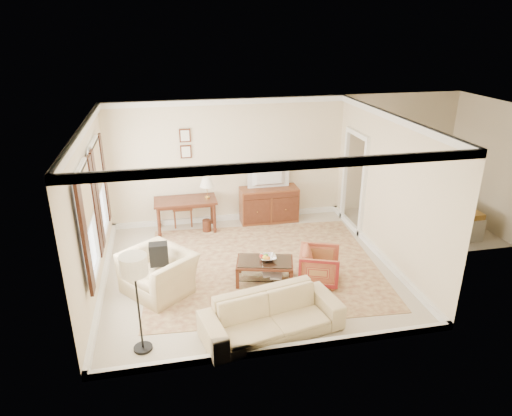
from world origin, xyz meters
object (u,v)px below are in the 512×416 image
object	(u,v)px
sofa	(272,310)
club_armchair	(158,266)
striped_armchair	(319,265)
tv	(269,169)
writing_desk	(185,204)
sideboard	(269,205)
coffee_table	(265,266)

from	to	relation	value
sofa	club_armchair	bearing A→B (deg)	125.38
striped_armchair	tv	bearing A→B (deg)	25.84
writing_desk	tv	world-z (taller)	tv
sideboard	coffee_table	world-z (taller)	sideboard
striped_armchair	sofa	distance (m)	1.75
writing_desk	striped_armchair	xyz separation A→B (m)	(2.23, -2.77, -0.29)
tv	sofa	world-z (taller)	tv
sideboard	club_armchair	xyz separation A→B (m)	(-2.61, -2.63, 0.08)
club_armchair	sofa	world-z (taller)	club_armchair
writing_desk	sofa	xyz separation A→B (m)	(1.03, -4.04, -0.23)
club_armchair	sofa	distance (m)	2.29
tv	coffee_table	distance (m)	2.94
coffee_table	sofa	xyz separation A→B (m)	(-0.23, -1.49, 0.09)
writing_desk	sofa	size ratio (longest dim) A/B	0.65
writing_desk	sofa	distance (m)	4.18
coffee_table	club_armchair	xyz separation A→B (m)	(-1.90, 0.07, 0.17)
tv	striped_armchair	world-z (taller)	tv
coffee_table	tv	bearing A→B (deg)	75.16
tv	club_armchair	distance (m)	3.78
sideboard	coffee_table	distance (m)	2.79
striped_armchair	club_armchair	world-z (taller)	club_armchair
tv	coffee_table	bearing A→B (deg)	75.16
sideboard	club_armchair	distance (m)	3.71
sideboard	striped_armchair	bearing A→B (deg)	-84.91
sideboard	coffee_table	size ratio (longest dim) A/B	1.20
striped_armchair	writing_desk	bearing A→B (deg)	59.60
striped_armchair	sofa	xyz separation A→B (m)	(-1.20, -1.27, 0.06)
tv	club_armchair	world-z (taller)	tv
tv	sofa	distance (m)	4.37
sideboard	striped_armchair	distance (m)	2.94
sideboard	tv	size ratio (longest dim) A/B	1.44
coffee_table	striped_armchair	bearing A→B (deg)	-12.98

